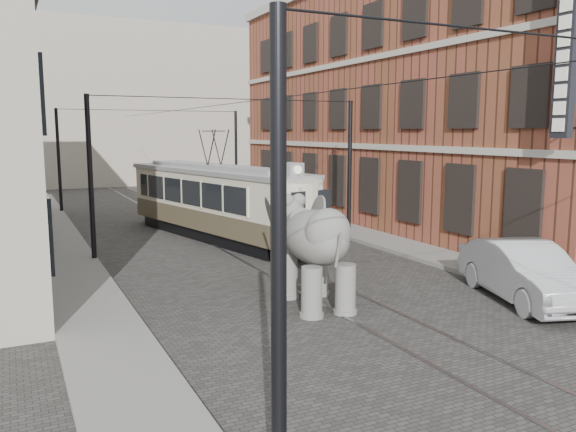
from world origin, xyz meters
TOP-DOWN VIEW (x-y plane):
  - ground at (0.00, 0.00)m, footprint 120.00×120.00m
  - tram_rails at (0.00, 0.00)m, footprint 1.54×80.00m
  - sidewalk_right at (6.00, 0.00)m, footprint 2.00×60.00m
  - sidewalk_left at (-6.50, 0.00)m, footprint 2.00×60.00m
  - brick_building at (11.00, 9.00)m, footprint 8.00×26.00m
  - distant_block at (0.00, 40.00)m, footprint 28.00×10.00m
  - catenary at (-0.20, 5.00)m, footprint 11.00×30.20m
  - tram at (-0.10, 8.61)m, footprint 4.99×12.24m
  - elephant at (-0.89, -2.18)m, footprint 3.17×5.03m
  - parked_car at (4.55, -4.33)m, footprint 3.22×5.30m

SIDE VIEW (x-z plane):
  - ground at x=0.00m, z-range 0.00..0.00m
  - tram_rails at x=0.00m, z-range 0.00..0.02m
  - sidewalk_right at x=6.00m, z-range 0.00..0.15m
  - sidewalk_left at x=-6.50m, z-range 0.00..0.15m
  - parked_car at x=4.55m, z-range 0.00..1.65m
  - elephant at x=-0.89m, z-range 0.00..2.91m
  - tram at x=-0.10m, z-range 0.00..4.76m
  - catenary at x=-0.20m, z-range 0.00..6.00m
  - brick_building at x=11.00m, z-range 0.00..12.00m
  - distant_block at x=0.00m, z-range 0.00..14.00m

